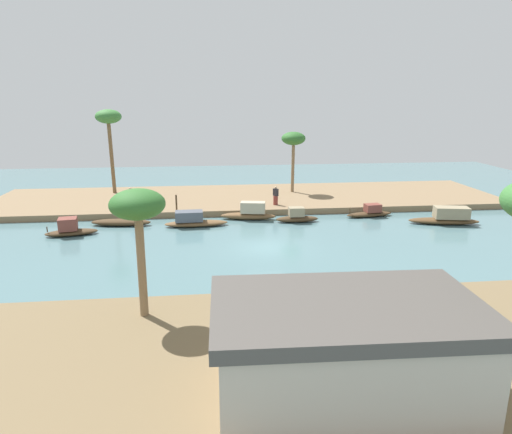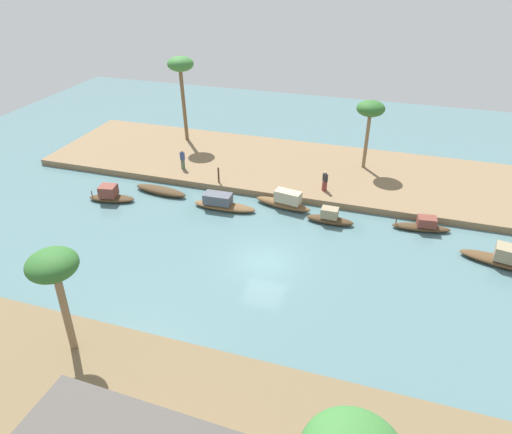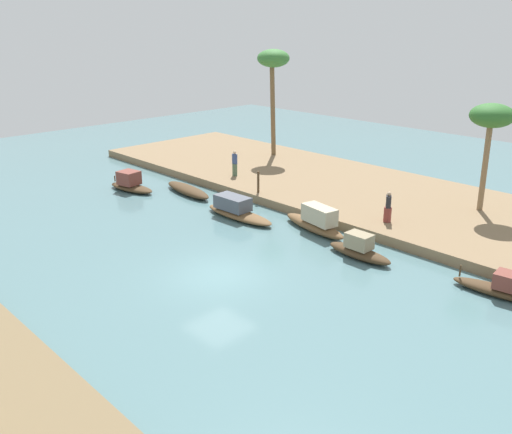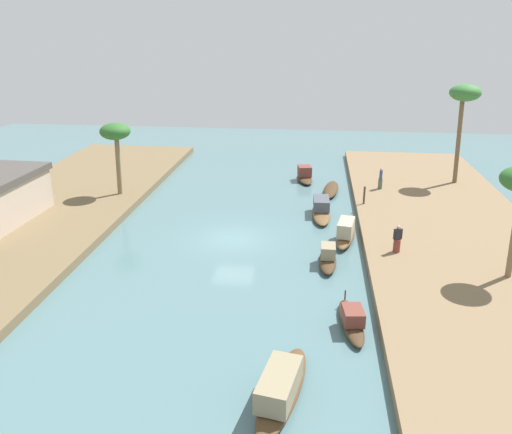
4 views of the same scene
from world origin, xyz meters
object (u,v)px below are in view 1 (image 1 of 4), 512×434
sampan_with_tall_canopy (447,217)px  palm_tree_left_far (109,121)px  mooring_post (176,203)px  palm_tree_left_near (293,140)px  sampan_foreground (250,213)px  palm_tree_right_tall (138,209)px  sampan_open_hull (121,222)px  sampan_upstream_small (370,212)px  riverside_building (345,349)px  sampan_near_left_bank (70,229)px  person_by_mooring (131,199)px  person_on_near_bank (276,197)px  sampan_midstream (193,221)px  sampan_with_red_awning (297,217)px

sampan_with_tall_canopy → palm_tree_left_far: bearing=-13.3°
mooring_post → palm_tree_left_near: size_ratio=0.22×
palm_tree_left_far → sampan_foreground: bearing=142.9°
sampan_with_tall_canopy → palm_tree_right_tall: bearing=44.1°
sampan_open_hull → palm_tree_left_near: size_ratio=0.80×
sampan_upstream_small → sampan_with_tall_canopy: 5.69m
riverside_building → palm_tree_left_far: bearing=-66.3°
sampan_upstream_small → palm_tree_right_tall: (15.66, 16.26, 4.65)m
sampan_near_left_bank → person_by_mooring: bearing=-129.3°
person_on_near_bank → palm_tree_left_far: palm_tree_left_far is taller
person_by_mooring → sampan_open_hull: bearing=-80.9°
sampan_midstream → mooring_post: (1.40, -2.99, 0.70)m
sampan_near_left_bank → riverside_building: riverside_building is taller
sampan_upstream_small → palm_tree_right_tall: palm_tree_right_tall is taller
sampan_with_red_awning → sampan_foreground: size_ratio=0.74×
mooring_post → sampan_with_tall_canopy: bearing=167.8°
mooring_post → palm_tree_left_far: bearing=-50.4°
sampan_near_left_bank → palm_tree_left_far: 13.76m
sampan_midstream → palm_tree_left_near: size_ratio=0.82×
sampan_midstream → sampan_near_left_bank: bearing=7.2°
sampan_near_left_bank → mooring_post: bearing=-158.6°
sampan_open_hull → sampan_midstream: 5.45m
palm_tree_right_tall → mooring_post: bearing=-90.8°
mooring_post → palm_tree_left_far: size_ratio=0.16×
sampan_foreground → person_by_mooring: person_by_mooring is taller
sampan_with_tall_canopy → person_by_mooring: person_by_mooring is taller
person_on_near_bank → palm_tree_left_near: bearing=-59.6°
palm_tree_left_near → sampan_open_hull: bearing=30.2°
sampan_foreground → riverside_building: 22.55m
sampan_with_red_awning → sampan_with_tall_canopy: size_ratio=0.61×
sampan_with_tall_canopy → palm_tree_right_tall: 25.10m
sampan_open_hull → sampan_with_tall_canopy: sampan_with_tall_canopy is taller
sampan_foreground → riverside_building: (-0.69, 22.49, 1.52)m
sampan_open_hull → riverside_building: (-10.42, 21.80, 1.81)m
sampan_midstream → palm_tree_left_far: size_ratio=0.61×
sampan_upstream_small → mooring_post: (15.41, -1.70, 0.78)m
person_on_near_bank → sampan_near_left_bank: bearing=75.5°
person_by_mooring → palm_tree_left_near: palm_tree_left_near is taller
sampan_near_left_bank → palm_tree_left_far: size_ratio=0.47×
sampan_upstream_small → sampan_with_tall_canopy: bearing=144.4°
sampan_open_hull → sampan_foreground: sampan_foreground is taller
sampan_upstream_small → mooring_post: mooring_post is taller
sampan_with_red_awning → person_by_mooring: person_by_mooring is taller
palm_tree_left_far → palm_tree_right_tall: bearing=103.3°
person_on_near_bank → sampan_with_red_awning: bearing=161.4°
sampan_with_red_awning → sampan_near_left_bank: sampan_near_left_bank is taller
sampan_open_hull → sampan_upstream_small: size_ratio=1.16×
person_on_near_bank → riverside_building: bearing=141.7°
person_on_near_bank → palm_tree_right_tall: size_ratio=0.30×
sampan_upstream_small → mooring_post: 15.52m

